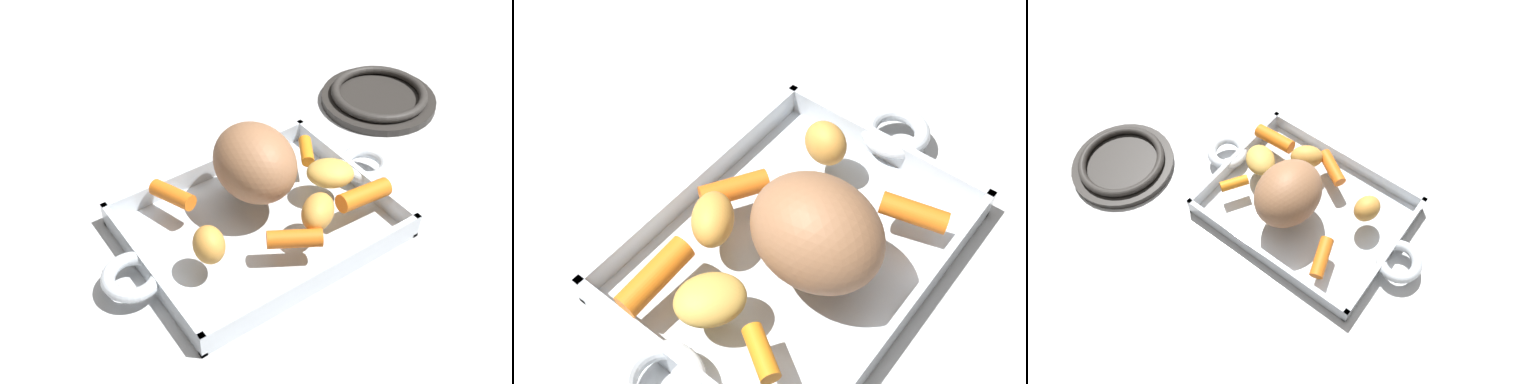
% 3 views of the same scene
% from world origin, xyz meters
% --- Properties ---
extents(ground_plane, '(2.34, 2.34, 0.00)m').
position_xyz_m(ground_plane, '(0.00, 0.00, 0.00)').
color(ground_plane, silver).
extents(roasting_dish, '(0.40, 0.23, 0.03)m').
position_xyz_m(roasting_dish, '(0.00, 0.00, 0.01)').
color(roasting_dish, silver).
rests_on(roasting_dish, ground_plane).
extents(pork_roast, '(0.10, 0.12, 0.09)m').
position_xyz_m(pork_roast, '(0.01, 0.03, 0.08)').
color(pork_roast, '#976846').
rests_on(pork_roast, roasting_dish).
extents(baby_carrot_center_left, '(0.06, 0.05, 0.02)m').
position_xyz_m(baby_carrot_center_left, '(-0.00, -0.07, 0.04)').
color(baby_carrot_center_left, orange).
rests_on(baby_carrot_center_left, roasting_dish).
extents(baby_carrot_northeast, '(0.04, 0.05, 0.02)m').
position_xyz_m(baby_carrot_northeast, '(0.11, 0.05, 0.04)').
color(baby_carrot_northeast, orange).
rests_on(baby_carrot_northeast, roasting_dish).
extents(baby_carrot_long, '(0.07, 0.02, 0.03)m').
position_xyz_m(baby_carrot_long, '(0.11, -0.06, 0.04)').
color(baby_carrot_long, orange).
rests_on(baby_carrot_long, roasting_dish).
extents(baby_carrot_short, '(0.04, 0.06, 0.03)m').
position_xyz_m(baby_carrot_short, '(-0.08, 0.07, 0.04)').
color(baby_carrot_short, orange).
rests_on(baby_carrot_short, roasting_dish).
extents(potato_golden_large, '(0.06, 0.06, 0.04)m').
position_xyz_m(potato_golden_large, '(0.04, -0.06, 0.05)').
color(potato_golden_large, gold).
rests_on(potato_golden_large, roasting_dish).
extents(potato_whole, '(0.05, 0.05, 0.04)m').
position_xyz_m(potato_whole, '(-0.09, -0.03, 0.05)').
color(potato_whole, gold).
rests_on(potato_whole, roasting_dish).
extents(potato_near_roast, '(0.07, 0.07, 0.03)m').
position_xyz_m(potato_near_roast, '(0.10, -0.01, 0.05)').
color(potato_near_roast, gold).
rests_on(potato_near_roast, roasting_dish).
extents(stove_burner_rear, '(0.17, 0.17, 0.02)m').
position_xyz_m(stove_burner_rear, '(0.30, 0.12, 0.01)').
color(stove_burner_rear, '#282623').
rests_on(stove_burner_rear, ground_plane).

